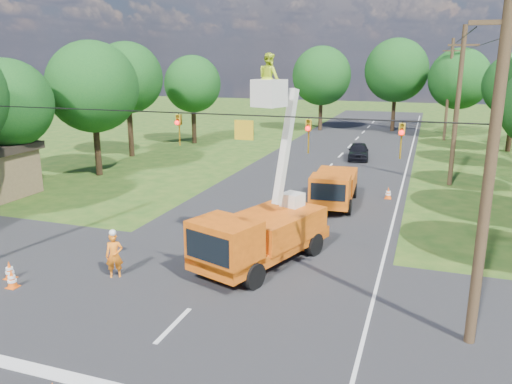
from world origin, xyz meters
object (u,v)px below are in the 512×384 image
at_px(bucket_truck, 261,224).
at_px(traffic_cone_4, 12,279).
at_px(traffic_cone_3, 301,223).
at_px(tree_left_d, 92,87).
at_px(tree_left_c, 8,104).
at_px(ground_worker, 114,256).
at_px(second_truck, 334,187).
at_px(tree_far_c, 459,79).
at_px(traffic_cone_2, 303,242).
at_px(tree_left_e, 127,78).
at_px(pole_right_near, 490,170).
at_px(pole_right_far, 449,89).
at_px(distant_car, 358,151).
at_px(traffic_cone_7, 388,193).
at_px(tree_left_f, 193,84).
at_px(pole_right_mid, 457,106).
at_px(tree_far_a, 322,76).
at_px(tree_far_b, 396,70).
at_px(traffic_cone_5, 10,270).

height_order(bucket_truck, traffic_cone_4, bucket_truck).
distance_m(traffic_cone_3, tree_left_d, 18.81).
bearing_deg(tree_left_c, ground_worker, -33.71).
distance_m(second_truck, tree_far_c, 30.65).
height_order(traffic_cone_2, traffic_cone_3, same).
bearing_deg(tree_left_e, traffic_cone_3, -37.45).
height_order(pole_right_near, pole_right_far, same).
xyz_separation_m(distant_car, tree_left_c, (-18.13, -17.82, 4.76)).
relative_size(bucket_truck, tree_left_d, 0.88).
bearing_deg(tree_left_c, bucket_truck, -17.78).
height_order(second_truck, tree_left_d, tree_left_d).
height_order(traffic_cone_7, tree_left_e, tree_left_e).
relative_size(traffic_cone_2, tree_left_c, 0.09).
relative_size(pole_right_far, tree_left_e, 1.06).
xyz_separation_m(second_truck, pole_right_far, (6.31, 27.35, 4.02)).
bearing_deg(tree_left_f, second_truck, -45.60).
relative_size(pole_right_mid, tree_left_d, 1.08).
relative_size(traffic_cone_7, tree_far_a, 0.07).
relative_size(traffic_cone_7, tree_left_e, 0.08).
xyz_separation_m(traffic_cone_4, traffic_cone_7, (11.69, 16.59, 0.00)).
distance_m(bucket_truck, pole_right_mid, 18.54).
xyz_separation_m(distant_car, tree_left_d, (-16.63, -11.82, 5.44)).
distance_m(distant_car, tree_far_a, 18.34).
distance_m(bucket_truck, tree_left_d, 20.26).
distance_m(pole_right_far, tree_left_c, 39.83).
height_order(second_truck, pole_right_mid, pole_right_mid).
bearing_deg(distant_car, pole_right_mid, -51.13).
height_order(bucket_truck, tree_far_c, tree_far_c).
height_order(tree_left_d, tree_far_b, tree_far_b).
distance_m(tree_far_a, tree_far_c, 14.53).
distance_m(distant_car, tree_far_b, 19.24).
bearing_deg(pole_right_mid, traffic_cone_3, -120.32).
relative_size(distant_car, traffic_cone_5, 5.63).
relative_size(traffic_cone_4, pole_right_near, 0.07).
relative_size(traffic_cone_3, tree_far_b, 0.07).
height_order(traffic_cone_4, traffic_cone_7, same).
height_order(distant_car, traffic_cone_7, distant_car).
height_order(pole_right_mid, tree_far_c, pole_right_mid).
relative_size(traffic_cone_2, tree_left_d, 0.08).
relative_size(traffic_cone_2, pole_right_mid, 0.07).
xyz_separation_m(ground_worker, tree_far_c, (13.26, 41.50, 5.19)).
bearing_deg(pole_right_near, distant_car, 104.36).
xyz_separation_m(traffic_cone_5, pole_right_mid, (15.86, 20.94, 4.75)).
bearing_deg(tree_left_d, tree_left_f, 89.24).
distance_m(ground_worker, tree_far_a, 42.85).
relative_size(pole_right_mid, tree_far_a, 1.05).
height_order(distant_car, tree_far_a, tree_far_a).
bearing_deg(bucket_truck, pole_right_far, 97.69).
distance_m(bucket_truck, tree_left_e, 26.20).
bearing_deg(second_truck, tree_far_a, 99.58).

